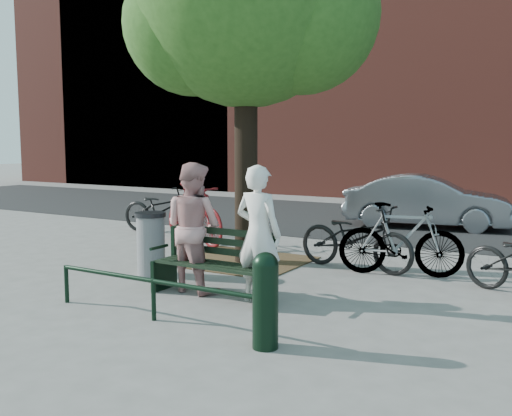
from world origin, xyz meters
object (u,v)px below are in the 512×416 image
Objects in this scene: person_right at (193,227)px; bicycle_c at (356,237)px; park_bench at (215,262)px; bollard at (265,297)px; person_left at (258,234)px; litter_bin at (151,243)px; parked_car at (427,202)px.

person_right is 2.91m from bicycle_c.
bollard reaches higher than park_bench.
bicycle_c is at bearing 97.52° from bollard.
person_left is 1.81× the size of litter_bin.
bicycle_c is at bearing 66.98° from park_bench.
person_right is 0.89× the size of bicycle_c.
person_left is (0.65, 0.07, 0.43)m from park_bench.
person_right is at bearing -20.77° from litter_bin.
bicycle_c is at bearing -97.27° from person_left.
bollard is at bearing -41.15° from park_bench.
bollard is at bearing -30.93° from litter_bin.
litter_bin is 7.75m from parked_car.
bicycle_c is (2.68, 2.02, 0.03)m from litter_bin.
bollard is (0.95, -1.47, -0.37)m from person_left.
park_bench is at bearing 138.85° from bollard.
park_bench is at bearing 164.22° from bicycle_c.
person_right is at bearing 170.32° from park_bench.
bollard is at bearing 150.23° from person_right.
bollard is 0.49× the size of bicycle_c.
person_left reaches higher than parked_car.
person_right reaches higher than bollard.
park_bench is 0.44× the size of parked_car.
park_bench is 1.73× the size of bollard.
park_bench is at bearing 8.74° from person_left.
person_left is 0.46× the size of parked_car.
parked_car is (1.34, 7.78, -0.26)m from person_right.
litter_bin is (-3.20, 1.92, -0.03)m from bollard.
person_right reaches higher than bicycle_c.
bollard is 3.73m from litter_bin.
person_left is 7.79m from parked_car.
person_left is at bearing 177.44° from bicycle_c.
person_right reaches higher than parked_car.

